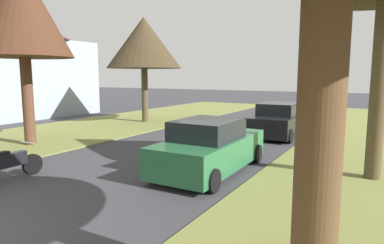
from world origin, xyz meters
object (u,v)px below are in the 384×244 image
Objects in this scene: stop_sign_far at (327,91)px; street_tree_left_mid_a at (22,11)px; parked_sedan_black at (279,121)px; parked_motorcycle at (7,164)px; street_tree_left_mid_b at (144,43)px; parked_sedan_green at (210,148)px.

street_tree_left_mid_a reaches higher than stop_sign_far.
parked_motorcycle is (-4.36, -10.62, -0.24)m from parked_sedan_black.
street_tree_left_mid_b reaches higher than stop_sign_far.
parked_sedan_black is at bearing 67.66° from parked_motorcycle.
street_tree_left_mid_b reaches higher than parked_sedan_black.
parked_sedan_black is at bearing 41.96° from street_tree_left_mid_a.
parked_sedan_black reaches higher than parked_motorcycle.
street_tree_left_mid_b is at bearing 176.74° from parked_sedan_black.
street_tree_left_mid_b is 3.04× the size of parked_motorcycle.
street_tree_left_mid_a is at bearing -177.59° from parked_sedan_green.
parked_sedan_black is at bearing -3.26° from street_tree_left_mid_b.
stop_sign_far is at bearing 61.60° from parked_motorcycle.
parked_sedan_green is at bearing -90.84° from parked_sedan_black.
street_tree_left_mid_a reaches higher than street_tree_left_mid_b.
parked_motorcycle is (3.82, -3.26, -4.86)m from street_tree_left_mid_a.
street_tree_left_mid_a is 1.62× the size of parked_sedan_black.
stop_sign_far is at bearing 27.34° from parked_sedan_black.
parked_sedan_black is (-1.91, -0.99, -1.42)m from stop_sign_far.
street_tree_left_mid_a is 1.15× the size of street_tree_left_mid_b.
stop_sign_far is 1.42× the size of parked_motorcycle.
street_tree_left_mid_b is 9.34m from parked_sedan_black.
stop_sign_far is at bearing 2.83° from street_tree_left_mid_b.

